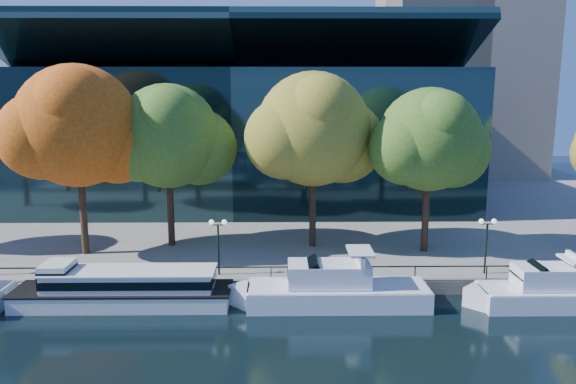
{
  "coord_description": "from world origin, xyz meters",
  "views": [
    {
      "loc": [
        0.67,
        -33.82,
        14.29
      ],
      "look_at": [
        1.24,
        8.0,
        6.33
      ],
      "focal_mm": 35.0,
      "sensor_mm": 36.0,
      "label": 1
    }
  ],
  "objects_px": {
    "cruiser_far": "(548,291)",
    "tree_1": "(80,128)",
    "lamp_2": "(487,233)",
    "tree_4": "(431,142)",
    "tree_3": "(316,132)",
    "cruiser_near": "(330,289)",
    "tree_2": "(170,138)",
    "tour_boat": "(117,287)",
    "lamp_1": "(218,234)"
  },
  "relations": [
    {
      "from": "tour_boat",
      "to": "lamp_2",
      "type": "relative_size",
      "value": 3.85
    },
    {
      "from": "tree_2",
      "to": "lamp_1",
      "type": "height_order",
      "value": "tree_2"
    },
    {
      "from": "tree_1",
      "to": "lamp_2",
      "type": "bearing_deg",
      "value": -9.92
    },
    {
      "from": "cruiser_near",
      "to": "tree_1",
      "type": "distance_m",
      "value": 22.85
    },
    {
      "from": "cruiser_near",
      "to": "tree_4",
      "type": "distance_m",
      "value": 15.24
    },
    {
      "from": "tree_3",
      "to": "tree_4",
      "type": "xyz_separation_m",
      "value": [
        9.01,
        -1.57,
        -0.68
      ]
    },
    {
      "from": "cruiser_near",
      "to": "lamp_2",
      "type": "height_order",
      "value": "lamp_2"
    },
    {
      "from": "cruiser_near",
      "to": "tree_4",
      "type": "relative_size",
      "value": 1.0
    },
    {
      "from": "tour_boat",
      "to": "cruiser_far",
      "type": "xyz_separation_m",
      "value": [
        28.21,
        -0.7,
        -0.13
      ]
    },
    {
      "from": "tree_1",
      "to": "tree_2",
      "type": "bearing_deg",
      "value": 19.58
    },
    {
      "from": "tree_3",
      "to": "lamp_1",
      "type": "distance_m",
      "value": 12.16
    },
    {
      "from": "tree_2",
      "to": "tour_boat",
      "type": "bearing_deg",
      "value": -99.08
    },
    {
      "from": "tree_3",
      "to": "lamp_1",
      "type": "bearing_deg",
      "value": -135.52
    },
    {
      "from": "tour_boat",
      "to": "tree_4",
      "type": "height_order",
      "value": "tree_4"
    },
    {
      "from": "cruiser_far",
      "to": "tree_4",
      "type": "relative_size",
      "value": 0.82
    },
    {
      "from": "cruiser_far",
      "to": "lamp_1",
      "type": "xyz_separation_m",
      "value": [
        -21.87,
        3.85,
        2.86
      ]
    },
    {
      "from": "tour_boat",
      "to": "lamp_1",
      "type": "bearing_deg",
      "value": 26.41
    },
    {
      "from": "cruiser_near",
      "to": "tree_4",
      "type": "height_order",
      "value": "tree_4"
    },
    {
      "from": "cruiser_far",
      "to": "lamp_1",
      "type": "relative_size",
      "value": 2.69
    },
    {
      "from": "tour_boat",
      "to": "cruiser_near",
      "type": "xyz_separation_m",
      "value": [
        13.96,
        -0.27,
        -0.07
      ]
    },
    {
      "from": "tree_4",
      "to": "lamp_2",
      "type": "bearing_deg",
      "value": -63.54
    },
    {
      "from": "cruiser_near",
      "to": "lamp_2",
      "type": "bearing_deg",
      "value": 16.65
    },
    {
      "from": "lamp_2",
      "to": "tour_boat",
      "type": "bearing_deg",
      "value": -172.93
    },
    {
      "from": "tree_1",
      "to": "tree_3",
      "type": "bearing_deg",
      "value": 5.82
    },
    {
      "from": "cruiser_near",
      "to": "lamp_2",
      "type": "distance_m",
      "value": 12.25
    },
    {
      "from": "tree_1",
      "to": "tree_4",
      "type": "distance_m",
      "value": 27.39
    },
    {
      "from": "cruiser_far",
      "to": "tree_1",
      "type": "height_order",
      "value": "tree_1"
    },
    {
      "from": "cruiser_far",
      "to": "lamp_2",
      "type": "distance_m",
      "value": 5.56
    },
    {
      "from": "tour_boat",
      "to": "tree_1",
      "type": "xyz_separation_m",
      "value": [
        -4.74,
        8.42,
        9.77
      ]
    },
    {
      "from": "tree_2",
      "to": "lamp_2",
      "type": "bearing_deg",
      "value": -17.72
    },
    {
      "from": "tree_3",
      "to": "tree_4",
      "type": "distance_m",
      "value": 9.17
    },
    {
      "from": "tour_boat",
      "to": "tree_2",
      "type": "height_order",
      "value": "tree_2"
    },
    {
      "from": "tour_boat",
      "to": "tree_1",
      "type": "distance_m",
      "value": 13.74
    },
    {
      "from": "tree_1",
      "to": "cruiser_far",
      "type": "bearing_deg",
      "value": -15.47
    },
    {
      "from": "lamp_1",
      "to": "tree_3",
      "type": "bearing_deg",
      "value": 44.48
    },
    {
      "from": "tree_2",
      "to": "tree_3",
      "type": "distance_m",
      "value": 11.92
    },
    {
      "from": "cruiser_far",
      "to": "lamp_2",
      "type": "bearing_deg",
      "value": 126.24
    },
    {
      "from": "tree_4",
      "to": "lamp_2",
      "type": "distance_m",
      "value": 8.6
    },
    {
      "from": "cruiser_near",
      "to": "lamp_1",
      "type": "height_order",
      "value": "lamp_1"
    },
    {
      "from": "tree_4",
      "to": "lamp_2",
      "type": "height_order",
      "value": "tree_4"
    },
    {
      "from": "tree_3",
      "to": "tree_1",
      "type": "bearing_deg",
      "value": -174.18
    },
    {
      "from": "tree_4",
      "to": "tree_2",
      "type": "bearing_deg",
      "value": 174.53
    },
    {
      "from": "tree_1",
      "to": "tree_3",
      "type": "relative_size",
      "value": 1.04
    },
    {
      "from": "tree_3",
      "to": "lamp_1",
      "type": "height_order",
      "value": "tree_3"
    },
    {
      "from": "tour_boat",
      "to": "lamp_2",
      "type": "height_order",
      "value": "lamp_2"
    },
    {
      "from": "tree_4",
      "to": "lamp_2",
      "type": "xyz_separation_m",
      "value": [
        2.77,
        -5.57,
        -5.95
      ]
    },
    {
      "from": "tree_1",
      "to": "tree_3",
      "type": "distance_m",
      "value": 18.45
    },
    {
      "from": "cruiser_far",
      "to": "tree_2",
      "type": "bearing_deg",
      "value": 156.69
    },
    {
      "from": "tree_3",
      "to": "tour_boat",
      "type": "bearing_deg",
      "value": -142.91
    },
    {
      "from": "tree_3",
      "to": "lamp_1",
      "type": "xyz_separation_m",
      "value": [
        -7.27,
        -7.14,
        -6.63
      ]
    }
  ]
}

